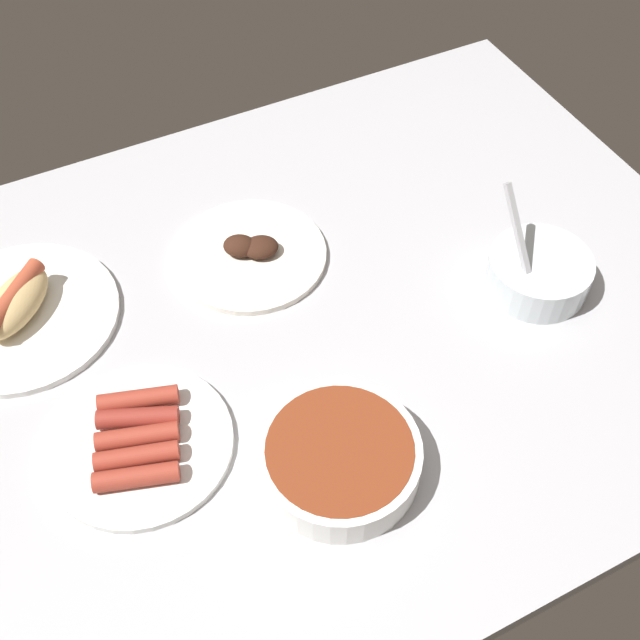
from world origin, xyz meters
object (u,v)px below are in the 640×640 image
at_px(plate_grilled_meat, 250,253).
at_px(bowl_coleslaw, 539,271).
at_px(plate_sausages, 139,441).
at_px(bowl_chili, 339,457).
at_px(plate_hotdog_assembled, 18,310).

relative_size(plate_grilled_meat, bowl_coleslaw, 1.44).
height_order(plate_sausages, bowl_chili, bowl_chili).
xyz_separation_m(plate_grilled_meat, bowl_chili, (0.04, 0.35, 0.02)).
bearing_deg(plate_sausages, bowl_chili, 146.33).
relative_size(plate_grilled_meat, bowl_chili, 1.16).
bearing_deg(bowl_coleslaw, plate_sausages, -0.23).
distance_m(plate_grilled_meat, bowl_chili, 0.36).
height_order(plate_grilled_meat, plate_sausages, plate_grilled_meat).
relative_size(bowl_coleslaw, plate_hotdog_assembled, 0.58).
bearing_deg(bowl_chili, plate_hotdog_assembled, -54.49).
relative_size(bowl_coleslaw, bowl_chili, 0.80).
distance_m(plate_grilled_meat, plate_hotdog_assembled, 0.32).
xyz_separation_m(plate_grilled_meat, plate_sausages, (0.24, 0.22, 0.00)).
bearing_deg(plate_hotdog_assembled, bowl_coleslaw, 158.19).
bearing_deg(plate_grilled_meat, bowl_chili, 83.24).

